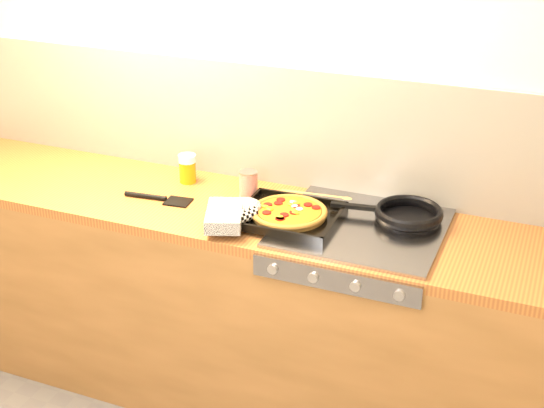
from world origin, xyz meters
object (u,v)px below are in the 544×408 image
at_px(pizza_on_tray, 272,213).
at_px(juice_glass, 187,168).
at_px(frying_pan, 407,214).
at_px(tomato_can, 248,184).

height_order(pizza_on_tray, juice_glass, juice_glass).
bearing_deg(juice_glass, pizza_on_tray, -25.43).
bearing_deg(frying_pan, pizza_on_tray, -157.92).
xyz_separation_m(frying_pan, juice_glass, (-0.95, 0.04, 0.02)).
height_order(pizza_on_tray, tomato_can, tomato_can).
bearing_deg(juice_glass, tomato_can, -6.45).
xyz_separation_m(pizza_on_tray, tomato_can, (-0.18, 0.19, 0.01)).
xyz_separation_m(frying_pan, tomato_can, (-0.65, 0.00, 0.02)).
distance_m(pizza_on_tray, frying_pan, 0.51).
distance_m(frying_pan, juice_glass, 0.95).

